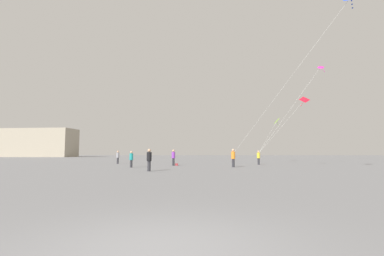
# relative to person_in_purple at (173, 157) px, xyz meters

# --- Properties ---
(ground_plane) EXTENTS (300.00, 300.00, 0.00)m
(ground_plane) POSITION_rel_person_in_purple_xyz_m (2.17, -26.07, -0.96)
(ground_plane) COLOR slate
(person_in_purple) EXTENTS (0.38, 0.38, 1.76)m
(person_in_purple) POSITION_rel_person_in_purple_xyz_m (0.00, 0.00, 0.00)
(person_in_purple) COLOR #2D2D33
(person_in_purple) RESTS_ON ground_plane
(person_in_teal) EXTENTS (0.34, 0.34, 1.58)m
(person_in_teal) POSITION_rel_person_in_purple_xyz_m (-3.71, -3.83, -0.10)
(person_in_teal) COLOR #2D2D33
(person_in_teal) RESTS_ON ground_plane
(person_in_black) EXTENTS (0.37, 0.37, 1.71)m
(person_in_black) POSITION_rel_person_in_purple_xyz_m (-1.03, -9.13, -0.03)
(person_in_black) COLOR #2D2D33
(person_in_black) RESTS_ON ground_plane
(person_in_grey) EXTENTS (0.36, 0.36, 1.67)m
(person_in_grey) POSITION_rel_person_in_purple_xyz_m (-7.60, 4.89, -0.05)
(person_in_grey) COLOR #2D2D33
(person_in_grey) RESTS_ON ground_plane
(person_in_yellow) EXTENTS (0.36, 0.36, 1.67)m
(person_in_yellow) POSITION_rel_person_in_purple_xyz_m (9.89, 2.70, -0.05)
(person_in_yellow) COLOR #2D2D33
(person_in_yellow) RESTS_ON ground_plane
(person_in_orange) EXTENTS (0.39, 0.39, 1.80)m
(person_in_orange) POSITION_rel_person_in_purple_xyz_m (6.17, -3.04, 0.02)
(person_in_orange) COLOR #2D2D33
(person_in_orange) RESTS_ON ground_plane
(kite_magenta_diamond) EXTENTS (7.69, 1.61, 10.42)m
(kite_magenta_diamond) POSITION_rel_person_in_purple_xyz_m (16.94, 1.52, 10.18)
(kite_magenta_diamond) COLOR #D12899
(kite_crimson_delta) EXTENTS (4.60, 4.28, 6.00)m
(kite_crimson_delta) POSITION_rel_person_in_purple_xyz_m (13.87, -1.24, 5.86)
(kite_crimson_delta) COLOR red
(kite_lime_delta) EXTENTS (4.89, 8.39, 5.24)m
(kite_lime_delta) POSITION_rel_person_in_purple_xyz_m (14.26, 10.14, 5.08)
(kite_lime_delta) COLOR #8CD12D
(kite_cobalt_diamond) EXTENTS (8.01, 9.22, 11.40)m
(kite_cobalt_diamond) POSITION_rel_person_in_purple_xyz_m (13.40, -11.48, 11.19)
(kite_cobalt_diamond) COLOR blue
(building_left_hall) EXTENTS (27.24, 10.96, 9.48)m
(building_left_hall) POSITION_rel_person_in_purple_xyz_m (-52.83, 61.66, 3.78)
(building_left_hall) COLOR #A39984
(building_left_hall) RESTS_ON ground_plane
(handbag_beside_flyer) EXTENTS (0.34, 0.21, 0.24)m
(handbag_beside_flyer) POSITION_rel_person_in_purple_xyz_m (0.35, 0.10, -0.84)
(handbag_beside_flyer) COLOR maroon
(handbag_beside_flyer) RESTS_ON ground_plane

